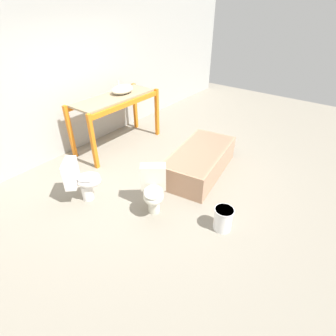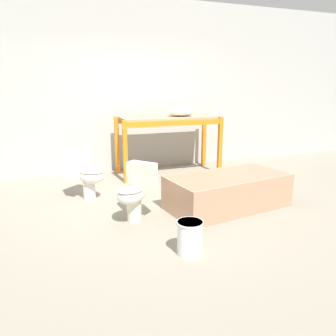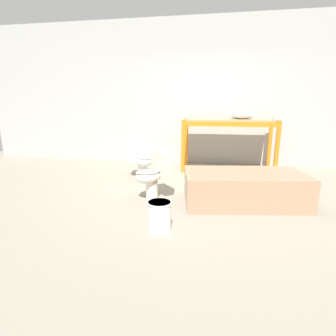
% 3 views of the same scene
% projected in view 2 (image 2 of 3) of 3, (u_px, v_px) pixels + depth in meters
% --- Properties ---
extents(ground_plane, '(12.00, 12.00, 0.00)m').
position_uv_depth(ground_plane, '(170.00, 200.00, 4.77)').
color(ground_plane, gray).
extents(warehouse_wall_rear, '(10.80, 0.08, 3.20)m').
position_uv_depth(warehouse_wall_rear, '(132.00, 86.00, 6.25)').
color(warehouse_wall_rear, '#ADADA8').
rests_on(warehouse_wall_rear, ground_plane).
extents(shelving_rack, '(1.87, 0.74, 1.07)m').
position_uv_depth(shelving_rack, '(168.00, 126.00, 6.00)').
color(shelving_rack, orange).
rests_on(shelving_rack, ground_plane).
extents(sink_basin, '(0.49, 0.35, 0.24)m').
position_uv_depth(sink_basin, '(181.00, 112.00, 6.03)').
color(sink_basin, silver).
rests_on(sink_basin, shelving_rack).
extents(bathtub_main, '(1.73, 1.03, 0.46)m').
position_uv_depth(bathtub_main, '(228.00, 189.00, 4.43)').
color(bathtub_main, tan).
rests_on(bathtub_main, ground_plane).
extents(toilet_near, '(0.60, 0.58, 0.70)m').
position_uv_depth(toilet_near, '(136.00, 190.00, 3.98)').
color(toilet_near, silver).
rests_on(toilet_near, ground_plane).
extents(toilet_far, '(0.59, 0.60, 0.70)m').
position_uv_depth(toilet_far, '(86.00, 173.00, 4.76)').
color(toilet_far, white).
rests_on(toilet_far, ground_plane).
extents(bucket_white, '(0.27, 0.27, 0.34)m').
position_uv_depth(bucket_white, '(190.00, 237.00, 3.21)').
color(bucket_white, white).
rests_on(bucket_white, ground_plane).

